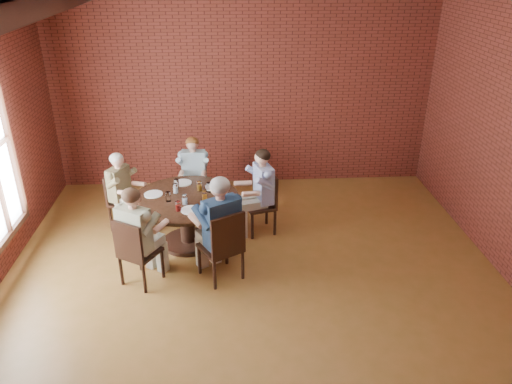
{
  "coord_description": "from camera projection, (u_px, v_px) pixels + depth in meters",
  "views": [
    {
      "loc": [
        -0.3,
        -4.91,
        3.83
      ],
      "look_at": [
        0.06,
        1.0,
        0.97
      ],
      "focal_mm": 35.0,
      "sensor_mm": 36.0,
      "label": 1
    }
  ],
  "objects": [
    {
      "name": "glass_h",
      "position": [
        204.0,
        196.0,
        6.81
      ],
      "size": [
        0.07,
        0.07,
        0.14
      ],
      "primitive_type": "cylinder",
      "color": "white",
      "rests_on": "dining_table"
    },
    {
      "name": "smartphone",
      "position": [
        221.0,
        206.0,
        6.68
      ],
      "size": [
        0.07,
        0.13,
        0.01
      ],
      "primitive_type": "cube",
      "rotation": [
        0.0,
        0.0,
        -0.02
      ],
      "color": "black",
      "rests_on": "dining_table"
    },
    {
      "name": "plate_d",
      "position": [
        191.0,
        210.0,
        6.57
      ],
      "size": [
        0.26,
        0.26,
        0.01
      ],
      "primitive_type": "cylinder",
      "color": "white",
      "rests_on": "dining_table"
    },
    {
      "name": "plate_b",
      "position": [
        183.0,
        183.0,
        7.34
      ],
      "size": [
        0.26,
        0.26,
        0.01
      ],
      "primitive_type": "cylinder",
      "color": "white",
      "rests_on": "dining_table"
    },
    {
      "name": "wall_back",
      "position": [
        243.0,
        90.0,
        8.5
      ],
      "size": [
        7.0,
        0.0,
        7.0
      ],
      "primitive_type": "plane",
      "rotation": [
        1.57,
        0.0,
        0.0
      ],
      "color": "maroon",
      "rests_on": "ground"
    },
    {
      "name": "chair_e",
      "position": [
        224.0,
        244.0,
        6.23
      ],
      "size": [
        0.64,
        0.64,
        0.99
      ],
      "rotation": [
        0.0,
        0.0,
        3.66
      ],
      "color": "black",
      "rests_on": "floor"
    },
    {
      "name": "glass_c",
      "position": [
        177.0,
        184.0,
        7.16
      ],
      "size": [
        0.07,
        0.07,
        0.14
      ],
      "primitive_type": "cylinder",
      "color": "white",
      "rests_on": "dining_table"
    },
    {
      "name": "diner_d",
      "position": [
        138.0,
        236.0,
        6.15
      ],
      "size": [
        0.79,
        0.83,
        1.33
      ],
      "primitive_type": null,
      "rotation": [
        0.0,
        0.0,
        2.6
      ],
      "color": "tan",
      "rests_on": "floor"
    },
    {
      "name": "diner_a",
      "position": [
        260.0,
        192.0,
        7.3
      ],
      "size": [
        0.75,
        0.67,
        1.31
      ],
      "primitive_type": null,
      "rotation": [
        0.0,
        0.0,
        -1.3
      ],
      "color": "#394796",
      "rests_on": "floor"
    },
    {
      "name": "glass_a",
      "position": [
        209.0,
        187.0,
        7.06
      ],
      "size": [
        0.07,
        0.07,
        0.14
      ],
      "primitive_type": "cylinder",
      "color": "white",
      "rests_on": "dining_table"
    },
    {
      "name": "chair_d",
      "position": [
        135.0,
        250.0,
        6.15
      ],
      "size": [
        0.58,
        0.58,
        0.94
      ],
      "rotation": [
        0.0,
        0.0,
        2.6
      ],
      "color": "black",
      "rests_on": "floor"
    },
    {
      "name": "glass_f",
      "position": [
        178.0,
        206.0,
        6.54
      ],
      "size": [
        0.07,
        0.07,
        0.14
      ],
      "primitive_type": "cylinder",
      "color": "white",
      "rests_on": "dining_table"
    },
    {
      "name": "glass_g",
      "position": [
        185.0,
        200.0,
        6.71
      ],
      "size": [
        0.07,
        0.07,
        0.14
      ],
      "primitive_type": "cylinder",
      "color": "white",
      "rests_on": "dining_table"
    },
    {
      "name": "diner_c",
      "position": [
        123.0,
        192.0,
        7.38
      ],
      "size": [
        0.72,
        0.67,
        1.22
      ],
      "primitive_type": null,
      "rotation": [
        0.0,
        0.0,
        1.09
      ],
      "color": "brown",
      "rests_on": "floor"
    },
    {
      "name": "chair_c",
      "position": [
        120.0,
        200.0,
        7.46
      ],
      "size": [
        0.5,
        0.5,
        0.88
      ],
      "rotation": [
        0.0,
        0.0,
        1.09
      ],
      "color": "black",
      "rests_on": "floor"
    },
    {
      "name": "chair_a",
      "position": [
        265.0,
        200.0,
        7.39
      ],
      "size": [
        0.51,
        0.51,
        0.92
      ],
      "rotation": [
        0.0,
        0.0,
        -1.3
      ],
      "color": "black",
      "rests_on": "floor"
    },
    {
      "name": "glass_b",
      "position": [
        199.0,
        186.0,
        7.1
      ],
      "size": [
        0.07,
        0.07,
        0.14
      ],
      "primitive_type": "cylinder",
      "color": "white",
      "rests_on": "dining_table"
    },
    {
      "name": "floor",
      "position": [
        256.0,
        299.0,
        6.1
      ],
      "size": [
        7.0,
        7.0,
        0.0
      ],
      "primitive_type": "plane",
      "color": "brown",
      "rests_on": "ground"
    },
    {
      "name": "plate_a",
      "position": [
        214.0,
        187.0,
        7.23
      ],
      "size": [
        0.26,
        0.26,
        0.01
      ],
      "primitive_type": "cylinder",
      "color": "white",
      "rests_on": "dining_table"
    },
    {
      "name": "chair_b",
      "position": [
        195.0,
        181.0,
        8.03
      ],
      "size": [
        0.41,
        0.41,
        0.89
      ],
      "rotation": [
        0.0,
        0.0,
        -0.05
      ],
      "color": "black",
      "rests_on": "floor"
    },
    {
      "name": "ceiling",
      "position": [
        256.0,
        3.0,
        4.62
      ],
      "size": [
        7.0,
        7.0,
        0.0
      ],
      "primitive_type": "plane",
      "rotation": [
        3.14,
        0.0,
        0.0
      ],
      "color": "silver",
      "rests_on": "wall_back"
    },
    {
      "name": "plate_c",
      "position": [
        153.0,
        194.0,
        7.0
      ],
      "size": [
        0.26,
        0.26,
        0.01
      ],
      "primitive_type": "cylinder",
      "color": "white",
      "rests_on": "dining_table"
    },
    {
      "name": "diner_b",
      "position": [
        194.0,
        176.0,
        7.91
      ],
      "size": [
        0.51,
        0.61,
        1.25
      ],
      "primitive_type": null,
      "rotation": [
        0.0,
        0.0,
        -0.05
      ],
      "color": "#9BB9C6",
      "rests_on": "floor"
    },
    {
      "name": "dining_table",
      "position": [
        186.0,
        211.0,
        7.02
      ],
      "size": [
        1.49,
        1.49,
        0.75
      ],
      "color": "black",
      "rests_on": "floor"
    },
    {
      "name": "glass_e",
      "position": [
        168.0,
        197.0,
        6.79
      ],
      "size": [
        0.07,
        0.07,
        0.14
      ],
      "primitive_type": "cylinder",
      "color": "white",
      "rests_on": "dining_table"
    },
    {
      "name": "diner_e",
      "position": [
        220.0,
        229.0,
        6.23
      ],
      "size": [
        0.86,
        0.91,
        1.42
      ],
      "primitive_type": null,
      "rotation": [
        0.0,
        0.0,
        3.66
      ],
      "color": "#1A2E4A",
      "rests_on": "floor"
    },
    {
      "name": "glass_d",
      "position": [
        175.0,
        188.0,
        7.02
      ],
      "size": [
        0.07,
        0.07,
        0.14
      ],
      "primitive_type": "cylinder",
      "color": "white",
      "rests_on": "dining_table"
    }
  ]
}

